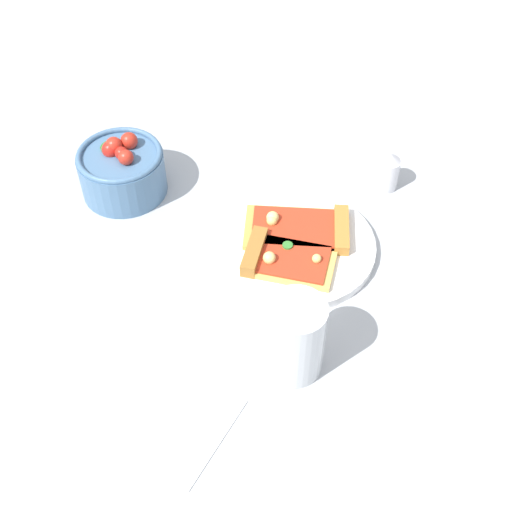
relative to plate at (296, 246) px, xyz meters
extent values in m
plane|color=#B2B7BC|center=(0.03, 0.02, -0.01)|extent=(2.40, 2.40, 0.00)
cylinder|color=white|center=(0.00, 0.00, 0.00)|extent=(0.22, 0.22, 0.01)
cube|color=#E5B256|center=(0.00, 0.04, 0.01)|extent=(0.12, 0.09, 0.01)
cube|color=#A36B2D|center=(0.05, 0.04, 0.02)|extent=(0.03, 0.08, 0.02)
cube|color=red|center=(0.00, 0.04, 0.02)|extent=(0.11, 0.08, 0.00)
cylinder|color=#388433|center=(0.01, 0.02, 0.02)|extent=(0.01, 0.01, 0.00)
sphere|color=#EAD172|center=(-0.04, 0.03, 0.02)|extent=(0.01, 0.01, 0.01)
sphere|color=#F2D87F|center=(0.02, 0.05, 0.02)|extent=(0.02, 0.02, 0.02)
cube|color=gold|center=(0.01, -0.02, 0.01)|extent=(0.16, 0.12, 0.01)
cube|color=#B77A33|center=(-0.06, -0.04, 0.02)|extent=(0.04, 0.09, 0.02)
cube|color=red|center=(0.01, -0.02, 0.02)|extent=(0.14, 0.10, 0.00)
sphere|color=#F2D87F|center=(0.04, -0.02, 0.02)|extent=(0.02, 0.02, 0.02)
sphere|color=#EAD172|center=(0.04, -0.02, 0.02)|extent=(0.02, 0.02, 0.02)
cylinder|color=#4C7299|center=(0.28, -0.04, 0.03)|extent=(0.13, 0.13, 0.07)
torus|color=#4C7299|center=(0.28, -0.04, 0.06)|extent=(0.12, 0.12, 0.01)
sphere|color=red|center=(0.27, -0.03, 0.07)|extent=(0.02, 0.02, 0.02)
sphere|color=red|center=(0.29, -0.04, 0.06)|extent=(0.03, 0.03, 0.03)
sphere|color=red|center=(0.29, -0.04, 0.07)|extent=(0.02, 0.02, 0.02)
sphere|color=red|center=(0.27, -0.06, 0.07)|extent=(0.03, 0.03, 0.03)
sphere|color=red|center=(0.26, -0.03, 0.07)|extent=(0.02, 0.02, 0.02)
cylinder|color=#2D722D|center=(0.30, -0.05, 0.06)|extent=(0.03, 0.03, 0.01)
cylinder|color=silver|center=(-0.05, 0.18, 0.05)|extent=(0.07, 0.07, 0.11)
cylinder|color=#592D0F|center=(-0.05, 0.18, 0.04)|extent=(0.06, 0.06, 0.10)
cube|color=white|center=(-0.06, 0.19, 0.09)|extent=(0.02, 0.02, 0.02)
cube|color=white|center=(-0.06, 0.17, 0.09)|extent=(0.02, 0.02, 0.02)
cube|color=white|center=(0.06, 0.30, -0.01)|extent=(0.16, 0.15, 0.00)
cylinder|color=silver|center=(-0.09, -0.17, 0.02)|extent=(0.04, 0.04, 0.05)
cone|color=silver|center=(-0.09, -0.17, 0.05)|extent=(0.03, 0.03, 0.01)
camera|label=1|loc=(-0.15, 0.62, 0.69)|focal=47.39mm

